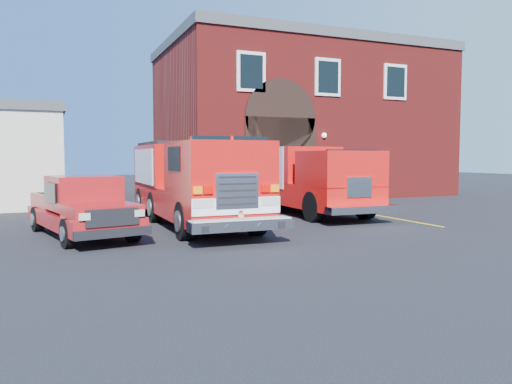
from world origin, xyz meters
name	(u,v)px	position (x,y,z in m)	size (l,w,h in m)	color
ground	(239,238)	(0.00, 0.00, 0.00)	(100.00, 100.00, 0.00)	black
parking_stripe_near	(411,221)	(6.50, 1.00, 0.00)	(0.12, 3.00, 0.01)	yellow
parking_stripe_mid	(359,212)	(6.50, 4.00, 0.00)	(0.12, 3.00, 0.01)	yellow
parking_stripe_far	(320,205)	(6.50, 7.00, 0.00)	(0.12, 3.00, 0.01)	yellow
fire_station	(298,121)	(8.99, 13.98, 4.25)	(15.20, 10.20, 8.45)	maroon
fire_engine	(192,181)	(-0.41, 3.14, 1.39)	(2.55, 8.72, 2.69)	black
pickup_truck	(82,208)	(-3.80, 1.88, 0.78)	(2.85, 5.29, 1.64)	black
secondary_truck	(303,177)	(4.45, 4.73, 1.38)	(2.48, 7.80, 2.53)	black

